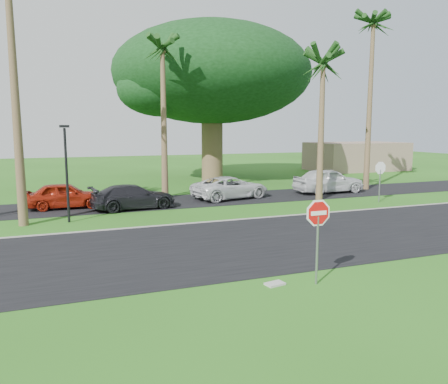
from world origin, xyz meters
name	(u,v)px	position (x,y,z in m)	size (l,w,h in m)	color
ground	(257,257)	(0.00, 0.00, 0.00)	(120.00, 120.00, 0.00)	#255715
road	(235,243)	(0.00, 2.00, 0.01)	(120.00, 8.00, 0.02)	black
parking_strip	(171,202)	(0.00, 12.50, 0.01)	(120.00, 5.00, 0.02)	black
curb	(203,222)	(0.00, 6.05, 0.03)	(120.00, 0.12, 0.06)	gray
stop_sign_near	(318,224)	(0.50, -3.00, 1.77)	(1.05, 0.07, 2.62)	gray
stop_sign_far	(380,173)	(12.00, 8.00, 1.77)	(1.05, 0.07, 2.62)	gray
palm_center	(162,52)	(0.00, 14.00, 9.16)	(5.00, 5.00, 10.50)	brown
palm_right_near	(323,67)	(9.00, 10.00, 8.19)	(5.00, 5.00, 9.50)	brown
palm_right_far	(373,27)	(15.00, 13.00, 11.58)	(5.00, 5.00, 13.00)	brown
canopy_tree	(212,75)	(6.00, 22.00, 8.95)	(16.50, 16.50, 13.12)	brown
streetlight_right	(66,167)	(-6.00, 8.50, 2.65)	(0.45, 0.25, 4.64)	black
building_far	(356,156)	(24.00, 26.00, 1.50)	(10.00, 6.00, 3.00)	gray
car_red	(65,196)	(-6.08, 12.46, 0.73)	(1.73, 4.30, 1.46)	maroon
car_dark	(133,197)	(-2.53, 10.90, 0.68)	(1.91, 4.70, 1.36)	black
car_minivan	(230,188)	(3.91, 12.41, 0.71)	(2.35, 5.10, 1.42)	silver
car_pickup	(329,181)	(11.30, 12.39, 0.86)	(2.03, 5.04, 1.72)	silver
utility_slab	(275,284)	(-0.65, -2.64, 0.03)	(0.55, 0.35, 0.06)	#9E9F97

